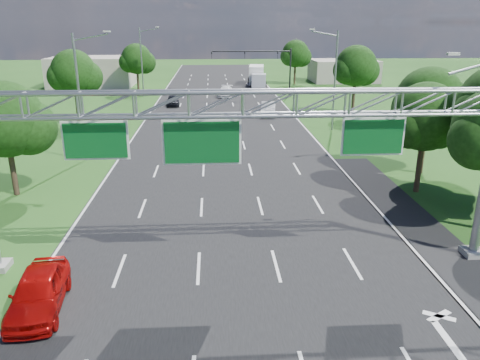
{
  "coord_description": "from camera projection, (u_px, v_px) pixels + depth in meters",
  "views": [
    {
      "loc": [
        -1.02,
        -7.68,
        10.76
      ],
      "look_at": [
        0.24,
        13.53,
        3.57
      ],
      "focal_mm": 35.0,
      "sensor_mm": 36.0,
      "label": 1
    }
  ],
  "objects": [
    {
      "name": "ground",
      "position": [
        226.0,
        158.0,
        39.14
      ],
      "size": [
        220.0,
        220.0,
        0.0
      ],
      "primitive_type": "plane",
      "color": "#1F4916",
      "rests_on": "ground"
    },
    {
      "name": "road",
      "position": [
        226.0,
        158.0,
        39.14
      ],
      "size": [
        18.0,
        180.0,
        0.02
      ],
      "primitive_type": "cube",
      "color": "black",
      "rests_on": "ground"
    },
    {
      "name": "road_flare",
      "position": [
        428.0,
        238.0,
        24.58
      ],
      "size": [
        3.0,
        30.0,
        0.02
      ],
      "primitive_type": "cube",
      "color": "black",
      "rests_on": "ground"
    },
    {
      "name": "sign_gantry",
      "position": [
        244.0,
        118.0,
        19.92
      ],
      "size": [
        23.5,
        1.0,
        9.56
      ],
      "color": "gray",
      "rests_on": "ground"
    },
    {
      "name": "traffic_signal",
      "position": [
        268.0,
        61.0,
        71.0
      ],
      "size": [
        12.21,
        0.24,
        7.0
      ],
      "color": "black",
      "rests_on": "ground"
    },
    {
      "name": "streetlight_l_near",
      "position": [
        81.0,
        92.0,
        36.72
      ],
      "size": [
        2.97,
        0.22,
        10.16
      ],
      "color": "gray",
      "rests_on": "ground"
    },
    {
      "name": "streetlight_l_far",
      "position": [
        143.0,
        59.0,
        69.82
      ],
      "size": [
        2.97,
        0.22,
        10.16
      ],
      "color": "gray",
      "rests_on": "ground"
    },
    {
      "name": "streetlight_r_mid",
      "position": [
        333.0,
        76.0,
        47.44
      ],
      "size": [
        2.97,
        0.22,
        10.16
      ],
      "color": "gray",
      "rests_on": "ground"
    },
    {
      "name": "tree_cluster_right",
      "position": [
        476.0,
        118.0,
        28.04
      ],
      "size": [
        9.91,
        14.6,
        8.68
      ],
      "color": "#2D2116",
      "rests_on": "ground"
    },
    {
      "name": "tree_verge_la",
      "position": [
        7.0,
        123.0,
        29.31
      ],
      "size": [
        5.76,
        4.8,
        7.4
      ],
      "color": "#2D2116",
      "rests_on": "ground"
    },
    {
      "name": "tree_verge_lb",
      "position": [
        75.0,
        74.0,
        50.73
      ],
      "size": [
        5.76,
        4.8,
        8.06
      ],
      "color": "#2D2116",
      "rests_on": "ground"
    },
    {
      "name": "tree_verge_lc",
      "position": [
        137.0,
        60.0,
        74.68
      ],
      "size": [
        5.76,
        4.8,
        7.62
      ],
      "color": "#2D2116",
      "rests_on": "ground"
    },
    {
      "name": "tree_verge_rd",
      "position": [
        356.0,
        68.0,
        55.29
      ],
      "size": [
        5.76,
        4.8,
        8.28
      ],
      "color": "#2D2116",
      "rests_on": "ground"
    },
    {
      "name": "tree_verge_re",
      "position": [
        296.0,
        55.0,
        83.69
      ],
      "size": [
        5.76,
        4.8,
        7.84
      ],
      "color": "#2D2116",
      "rests_on": "ground"
    },
    {
      "name": "building_left",
      "position": [
        93.0,
        71.0,
        82.5
      ],
      "size": [
        14.0,
        10.0,
        5.0
      ],
      "primitive_type": "cube",
      "color": "#A7998C",
      "rests_on": "ground"
    },
    {
      "name": "building_right",
      "position": [
        343.0,
        71.0,
        89.01
      ],
      "size": [
        12.0,
        9.0,
        4.0
      ],
      "primitive_type": "cube",
      "color": "#A7998C",
      "rests_on": "ground"
    },
    {
      "name": "red_coupe",
      "position": [
        39.0,
        291.0,
        18.24
      ],
      "size": [
        2.38,
        4.83,
        1.59
      ],
      "primitive_type": "imported",
      "rotation": [
        0.0,
        0.0,
        0.11
      ],
      "color": "#AB0A07",
      "rests_on": "ground"
    },
    {
      "name": "car_queue_a",
      "position": [
        225.0,
        92.0,
        71.23
      ],
      "size": [
        2.72,
        5.29,
        1.47
      ],
      "primitive_type": "imported",
      "rotation": [
        0.0,
        0.0,
        -0.13
      ],
      "color": "white",
      "rests_on": "ground"
    },
    {
      "name": "car_queue_c",
      "position": [
        173.0,
        101.0,
        63.28
      ],
      "size": [
        1.95,
        4.14,
        1.37
      ],
      "primitive_type": "imported",
      "rotation": [
        0.0,
        0.0,
        0.08
      ],
      "color": "black",
      "rests_on": "ground"
    },
    {
      "name": "car_queue_d",
      "position": [
        268.0,
        109.0,
        56.71
      ],
      "size": [
        2.3,
        5.0,
        1.59
      ],
      "primitive_type": "imported",
      "rotation": [
        0.0,
        0.0,
        -0.13
      ],
      "color": "#BCBCBC",
      "rests_on": "ground"
    },
    {
      "name": "box_truck",
      "position": [
        257.0,
        76.0,
        84.12
      ],
      "size": [
        3.22,
        8.99,
        3.32
      ],
      "rotation": [
        0.0,
        0.0,
        -0.11
      ],
      "color": "white",
      "rests_on": "ground"
    }
  ]
}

